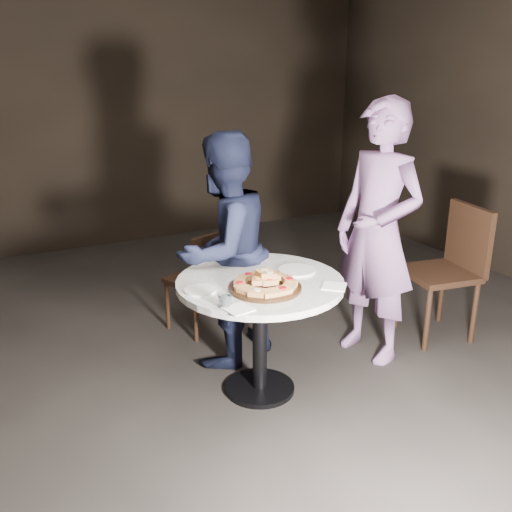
# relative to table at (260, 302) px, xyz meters

# --- Properties ---
(floor) EXTENTS (7.00, 7.00, 0.00)m
(floor) POSITION_rel_table_xyz_m (-0.04, -0.12, -0.59)
(floor) COLOR black
(floor) RESTS_ON ground
(table) EXTENTS (1.28, 1.28, 0.72)m
(table) POSITION_rel_table_xyz_m (0.00, 0.00, 0.00)
(table) COLOR black
(table) RESTS_ON ground
(serving_board) EXTENTS (0.49, 0.49, 0.02)m
(serving_board) POSITION_rel_table_xyz_m (-0.04, -0.13, 0.14)
(serving_board) COLOR black
(serving_board) RESTS_ON table
(focaccia_pile) EXTENTS (0.36, 0.35, 0.10)m
(focaccia_pile) POSITION_rel_table_xyz_m (-0.04, -0.13, 0.18)
(focaccia_pile) COLOR #B67B46
(focaccia_pile) RESTS_ON serving_board
(plate_left) EXTENTS (0.21, 0.21, 0.01)m
(plate_left) POSITION_rel_table_xyz_m (-0.37, 0.00, 0.14)
(plate_left) COLOR white
(plate_left) RESTS_ON table
(plate_right) EXTENTS (0.26, 0.26, 0.01)m
(plate_right) POSITION_rel_table_xyz_m (0.26, 0.02, 0.14)
(plate_right) COLOR white
(plate_right) RESTS_ON table
(water_glass) EXTENTS (0.10, 0.10, 0.07)m
(water_glass) POSITION_rel_table_xyz_m (-0.33, -0.25, 0.17)
(water_glass) COLOR silver
(water_glass) RESTS_ON table
(napkin_near) EXTENTS (0.15, 0.15, 0.01)m
(napkin_near) POSITION_rel_table_xyz_m (-0.29, -0.31, 0.14)
(napkin_near) COLOR white
(napkin_near) RESTS_ON table
(napkin_far) EXTENTS (0.18, 0.18, 0.01)m
(napkin_far) POSITION_rel_table_xyz_m (0.32, -0.28, 0.14)
(napkin_far) COLOR white
(napkin_far) RESTS_ON table
(chair_far) EXTENTS (0.47, 0.48, 0.78)m
(chair_far) POSITION_rel_table_xyz_m (0.01, 0.90, -0.14)
(chair_far) COLOR black
(chair_far) RESTS_ON ground
(chair_right) EXTENTS (0.53, 0.52, 0.96)m
(chair_right) POSITION_rel_table_xyz_m (1.57, 0.06, -0.04)
(chair_right) COLOR black
(chair_right) RESTS_ON ground
(diner_navy) EXTENTS (0.91, 0.82, 1.52)m
(diner_navy) POSITION_rel_table_xyz_m (-0.02, 0.47, 0.17)
(diner_navy) COLOR black
(diner_navy) RESTS_ON ground
(diner_teal) EXTENTS (0.54, 0.70, 1.71)m
(diner_teal) POSITION_rel_table_xyz_m (0.90, 0.08, 0.27)
(diner_teal) COLOR slate
(diner_teal) RESTS_ON ground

